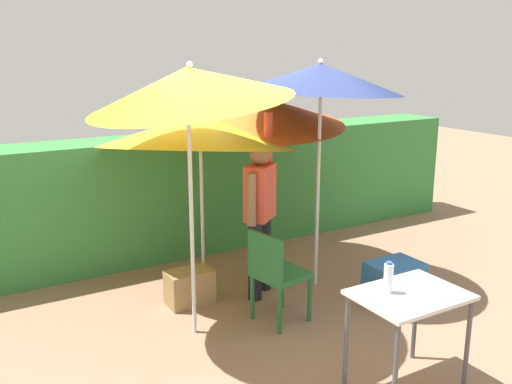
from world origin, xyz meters
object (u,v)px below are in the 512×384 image
at_px(umbrella_orange, 198,131).
at_px(folding_table, 409,305).
at_px(chair_plastic, 275,271).
at_px(person_vendor, 260,208).
at_px(umbrella_navy, 321,79).
at_px(crate_cardboard, 190,287).
at_px(umbrella_yellow, 189,86).
at_px(bottle_water, 388,278).
at_px(umbrella_rainbow, 268,112).
at_px(cooler_box, 394,281).

bearing_deg(umbrella_orange, folding_table, -80.47).
bearing_deg(chair_plastic, person_vendor, 71.70).
height_order(umbrella_navy, chair_plastic, umbrella_navy).
xyz_separation_m(umbrella_orange, crate_cardboard, (-0.37, -0.52, -1.48)).
xyz_separation_m(person_vendor, chair_plastic, (-0.21, -0.62, -0.42)).
bearing_deg(umbrella_yellow, crate_cardboard, 70.87).
height_order(umbrella_orange, crate_cardboard, umbrella_orange).
bearing_deg(umbrella_orange, umbrella_navy, -37.01).
bearing_deg(crate_cardboard, umbrella_navy, -10.06).
relative_size(crate_cardboard, bottle_water, 1.89).
distance_m(umbrella_rainbow, umbrella_navy, 0.90).
distance_m(umbrella_orange, cooler_box, 2.55).
distance_m(umbrella_orange, chair_plastic, 1.74).
bearing_deg(bottle_water, chair_plastic, 96.96).
height_order(umbrella_rainbow, umbrella_yellow, umbrella_yellow).
xyz_separation_m(person_vendor, folding_table, (0.08, -2.00, -0.27)).
bearing_deg(umbrella_orange, crate_cardboard, -125.27).
bearing_deg(bottle_water, person_vendor, 88.50).
height_order(chair_plastic, folding_table, chair_plastic).
distance_m(person_vendor, bottle_water, 1.91).
relative_size(umbrella_rainbow, umbrella_navy, 0.87).
relative_size(umbrella_rainbow, umbrella_yellow, 0.84).
height_order(umbrella_yellow, bottle_water, umbrella_yellow).
distance_m(umbrella_yellow, umbrella_navy, 1.62).
distance_m(crate_cardboard, folding_table, 2.35).
height_order(person_vendor, folding_table, person_vendor).
bearing_deg(chair_plastic, bottle_water, -83.04).
xyz_separation_m(person_vendor, cooler_box, (1.10, -0.82, -0.73)).
distance_m(cooler_box, crate_cardboard, 2.07).
relative_size(umbrella_yellow, umbrella_navy, 1.03).
distance_m(umbrella_navy, bottle_water, 2.36).
bearing_deg(folding_table, bottle_water, 146.29).
bearing_deg(person_vendor, umbrella_rainbow, 53.09).
distance_m(umbrella_rainbow, bottle_water, 2.83).
relative_size(chair_plastic, cooler_box, 1.67).
xyz_separation_m(umbrella_yellow, person_vendor, (0.94, 0.44, -1.27)).
height_order(umbrella_navy, cooler_box, umbrella_navy).
xyz_separation_m(umbrella_orange, cooler_box, (1.46, -1.49, -1.46)).
relative_size(umbrella_navy, crate_cardboard, 5.30).
bearing_deg(chair_plastic, cooler_box, -8.60).
bearing_deg(bottle_water, cooler_box, 43.31).
bearing_deg(chair_plastic, crate_cardboard, 123.95).
relative_size(umbrella_navy, cooler_box, 4.51).
bearing_deg(person_vendor, bottle_water, -91.50).
relative_size(umbrella_rainbow, umbrella_orange, 0.97).
bearing_deg(umbrella_navy, umbrella_orange, 142.99).
bearing_deg(chair_plastic, folding_table, -78.02).
height_order(umbrella_yellow, cooler_box, umbrella_yellow).
distance_m(umbrella_rainbow, chair_plastic, 2.00).
height_order(person_vendor, chair_plastic, person_vendor).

